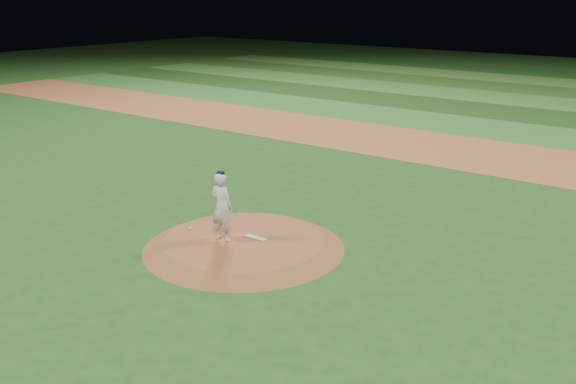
{
  "coord_description": "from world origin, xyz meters",
  "views": [
    {
      "loc": [
        10.78,
        -12.25,
        6.74
      ],
      "look_at": [
        0.0,
        2.0,
        1.1
      ],
      "focal_mm": 40.0,
      "sensor_mm": 36.0,
      "label": 1
    }
  ],
  "objects": [
    {
      "name": "pitchers_mound",
      "position": [
        0.0,
        0.0,
        0.12
      ],
      "size": [
        5.5,
        5.5,
        0.25
      ],
      "primitive_type": "cone",
      "color": "brown",
      "rests_on": "ground"
    },
    {
      "name": "outfield_stripe_3",
      "position": [
        0.0,
        34.5,
        0.01
      ],
      "size": [
        70.0,
        5.0,
        0.02
      ],
      "primitive_type": "cube",
      "color": "#274F19",
      "rests_on": "ground"
    },
    {
      "name": "infield_dirt_band",
      "position": [
        0.0,
        14.0,
        0.01
      ],
      "size": [
        70.0,
        6.0,
        0.02
      ],
      "primitive_type": "cube",
      "color": "#A15832",
      "rests_on": "ground"
    },
    {
      "name": "outfield_stripe_0",
      "position": [
        0.0,
        19.5,
        0.01
      ],
      "size": [
        70.0,
        5.0,
        0.02
      ],
      "primitive_type": "cube",
      "color": "#2E6D27",
      "rests_on": "ground"
    },
    {
      "name": "rosin_bag",
      "position": [
        -1.71,
        -0.36,
        0.28
      ],
      "size": [
        0.11,
        0.11,
        0.06
      ],
      "primitive_type": "ellipsoid",
      "color": "silver",
      "rests_on": "pitchers_mound"
    },
    {
      "name": "outfield_stripe_2",
      "position": [
        0.0,
        29.5,
        0.01
      ],
      "size": [
        70.0,
        5.0,
        0.02
      ],
      "primitive_type": "cube",
      "color": "#387028",
      "rests_on": "ground"
    },
    {
      "name": "ground",
      "position": [
        0.0,
        0.0,
        0.0
      ],
      "size": [
        120.0,
        120.0,
        0.0
      ],
      "primitive_type": "plane",
      "color": "#214F19",
      "rests_on": "ground"
    },
    {
      "name": "pitcher_on_mound",
      "position": [
        -0.44,
        -0.36,
        1.21
      ],
      "size": [
        0.7,
        0.47,
        1.95
      ],
      "color": "silver",
      "rests_on": "pitchers_mound"
    },
    {
      "name": "outfield_stripe_1",
      "position": [
        0.0,
        24.5,
        0.01
      ],
      "size": [
        70.0,
        5.0,
        0.02
      ],
      "primitive_type": "cube",
      "color": "#1C4215",
      "rests_on": "ground"
    },
    {
      "name": "pitching_rubber",
      "position": [
        0.21,
        0.25,
        0.27
      ],
      "size": [
        0.67,
        0.2,
        0.03
      ],
      "primitive_type": "cube",
      "rotation": [
        0.0,
        0.0,
        0.05
      ],
      "color": "silver",
      "rests_on": "pitchers_mound"
    }
  ]
}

